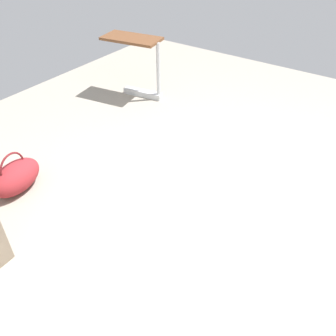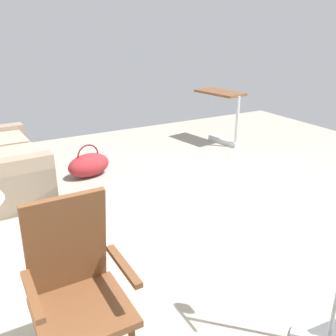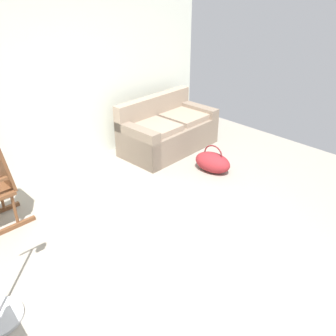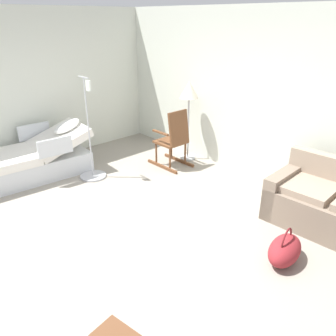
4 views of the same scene
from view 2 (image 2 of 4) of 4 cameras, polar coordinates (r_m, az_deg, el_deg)
The scene contains 5 objects.
ground_plane at distance 3.95m, azimuth 10.54°, elevation -7.06°, with size 7.33×7.33×0.00m, color gray.
rocking_chair at distance 2.14m, azimuth -13.71°, elevation -18.39°, with size 0.76×0.51×1.05m.
overbed_table at distance 6.14m, azimuth 8.40°, elevation 8.65°, with size 0.87×0.53×0.84m.
duffel_bag at distance 4.89m, azimuth -12.06°, elevation 0.48°, with size 0.41×0.61×0.43m.
iv_pole at distance 2.56m, azimuth 23.89°, elevation -19.69°, with size 0.44×0.44×1.69m.
Camera 2 is at (-2.63, 2.29, 1.85)m, focal length 39.72 mm.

